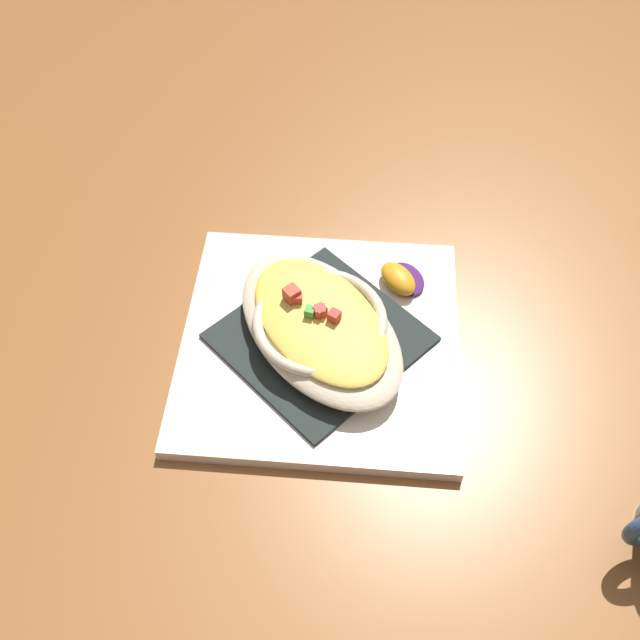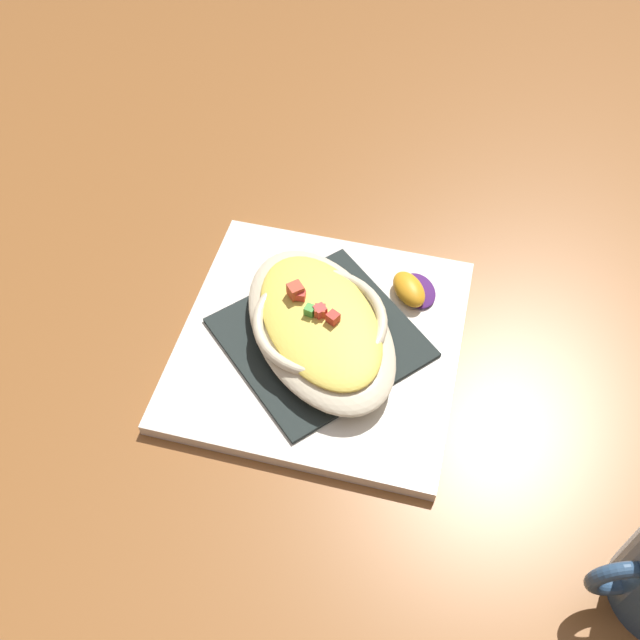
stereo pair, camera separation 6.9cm
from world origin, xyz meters
The scene contains 5 objects.
ground_plane centered at (0.00, 0.00, 0.00)m, with size 2.60×2.60×0.00m, color brown.
square_plate centered at (0.00, 0.00, 0.01)m, with size 0.27×0.27×0.01m, color white.
folded_napkin centered at (0.00, 0.00, 0.02)m, with size 0.17×0.17×0.00m, color #232B29.
gratin_dish centered at (0.00, 0.00, 0.04)m, with size 0.24×0.21×0.05m.
orange_garnish centered at (0.07, -0.09, 0.02)m, with size 0.06×0.06×0.02m.
Camera 2 is at (-0.42, -0.05, 0.59)m, focal length 40.85 mm.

